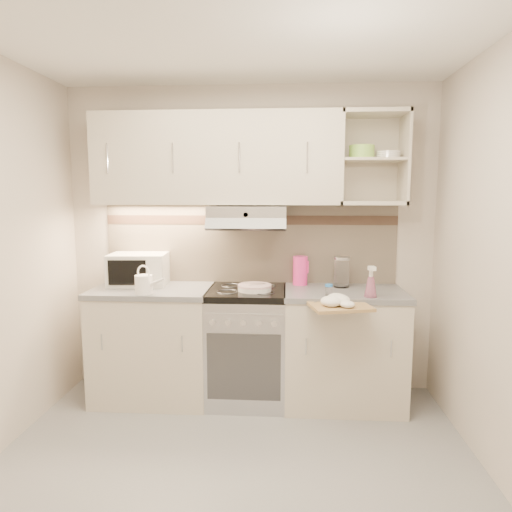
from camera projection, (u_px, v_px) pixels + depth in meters
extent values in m
plane|color=gray|center=(231.00, 485.00, 2.57)|extent=(3.00, 3.00, 0.00)
cube|color=beige|center=(250.00, 240.00, 3.79)|extent=(3.00, 0.04, 2.50)
cube|color=beige|center=(152.00, 364.00, 1.02)|extent=(3.00, 0.04, 2.50)
cube|color=white|center=(227.00, 16.00, 2.24)|extent=(3.00, 2.80, 0.04)
cube|color=#C6B299|center=(250.00, 244.00, 3.79)|extent=(2.40, 0.02, 0.64)
cube|color=#3B2A20|center=(250.00, 220.00, 3.75)|extent=(2.40, 0.01, 0.08)
cube|color=beige|center=(216.00, 159.00, 3.55)|extent=(1.90, 0.34, 0.70)
cube|color=beige|center=(372.00, 159.00, 3.48)|extent=(0.50, 0.34, 0.70)
cylinder|color=#8CC84D|center=(362.00, 152.00, 3.47)|extent=(0.19, 0.19, 0.10)
cylinder|color=white|center=(388.00, 155.00, 3.46)|extent=(0.18, 0.18, 0.06)
cube|color=#B7B7BC|center=(248.00, 214.00, 3.56)|extent=(0.60, 0.40, 0.12)
cube|color=beige|center=(154.00, 345.00, 3.65)|extent=(0.90, 0.60, 0.86)
cube|color=slate|center=(152.00, 290.00, 3.59)|extent=(0.92, 0.62, 0.04)
cube|color=beige|center=(343.00, 349.00, 3.56)|extent=(0.90, 0.60, 0.86)
cube|color=slate|center=(344.00, 293.00, 3.50)|extent=(0.92, 0.62, 0.04)
cube|color=#B7B7BC|center=(247.00, 348.00, 3.61)|extent=(0.60, 0.58, 0.85)
cube|color=black|center=(247.00, 292.00, 3.55)|extent=(0.60, 0.60, 0.05)
cube|color=silver|center=(139.00, 269.00, 3.70)|extent=(0.47, 0.37, 0.25)
cube|color=black|center=(132.00, 273.00, 3.54)|extent=(0.29, 0.04, 0.20)
cylinder|color=white|center=(144.00, 284.00, 3.36)|extent=(0.13, 0.13, 0.14)
cone|color=white|center=(155.00, 283.00, 3.32)|extent=(0.18, 0.09, 0.11)
torus|color=white|center=(143.00, 273.00, 3.35)|extent=(0.11, 0.05, 0.11)
cylinder|color=white|center=(255.00, 290.00, 3.48)|extent=(0.26, 0.26, 0.02)
cylinder|color=white|center=(255.00, 288.00, 3.48)|extent=(0.26, 0.26, 0.02)
cylinder|color=white|center=(255.00, 285.00, 3.47)|extent=(0.26, 0.26, 0.02)
cube|color=silver|center=(255.00, 284.00, 3.47)|extent=(0.17, 0.03, 0.01)
cylinder|color=olive|center=(251.00, 286.00, 3.54)|extent=(0.16, 0.16, 0.04)
cylinder|color=#FB3192|center=(300.00, 270.00, 3.70)|extent=(0.12, 0.12, 0.23)
cube|color=#FB3192|center=(308.00, 267.00, 3.69)|extent=(0.02, 0.03, 0.10)
cylinder|color=white|center=(342.00, 273.00, 3.60)|extent=(0.12, 0.12, 0.22)
cylinder|color=#B7B7BC|center=(342.00, 258.00, 3.58)|extent=(0.13, 0.13, 0.02)
cylinder|color=silver|center=(329.00, 291.00, 3.32)|extent=(0.05, 0.05, 0.06)
cylinder|color=blue|center=(329.00, 285.00, 3.31)|extent=(0.06, 0.06, 0.02)
cone|color=pink|center=(371.00, 287.00, 3.26)|extent=(0.09, 0.09, 0.15)
cube|color=tan|center=(339.00, 305.00, 3.14)|extent=(0.47, 0.44, 0.02)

